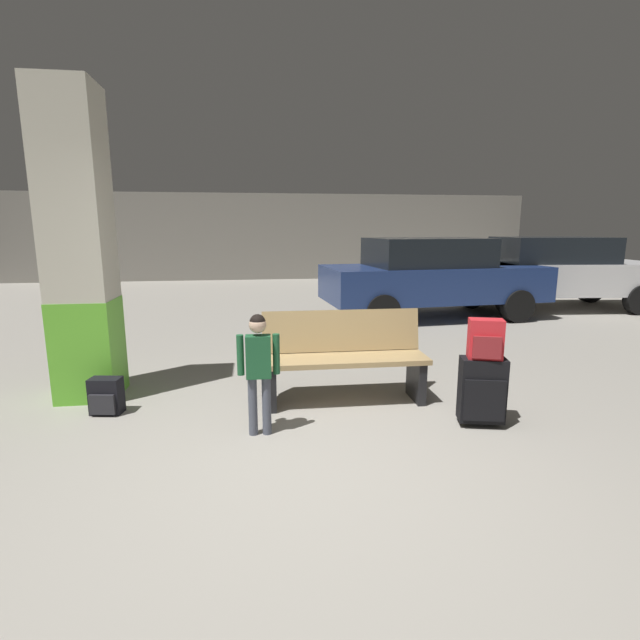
{
  "coord_description": "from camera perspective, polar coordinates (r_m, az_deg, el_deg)",
  "views": [
    {
      "loc": [
        -0.35,
        -2.97,
        1.7
      ],
      "look_at": [
        0.25,
        1.3,
        0.85
      ],
      "focal_mm": 26.38,
      "sensor_mm": 36.0,
      "label": 1
    }
  ],
  "objects": [
    {
      "name": "bench",
      "position": [
        4.66,
        2.95,
        -4.54
      ],
      "size": [
        1.61,
        0.55,
        0.89
      ],
      "color": "tan",
      "rests_on": "ground_plane"
    },
    {
      "name": "ground_plane",
      "position": [
        7.2,
        -5.0,
        -2.98
      ],
      "size": [
        18.0,
        18.0,
        0.1
      ],
      "primitive_type": "cube",
      "color": "gray"
    },
    {
      "name": "child",
      "position": [
        3.87,
        -7.48,
        -5.03
      ],
      "size": [
        0.35,
        0.21,
        1.02
      ],
      "color": "#4C5160",
      "rests_on": "ground_plane"
    },
    {
      "name": "backpack_bright",
      "position": [
        4.21,
        19.44,
        -2.25
      ],
      "size": [
        0.32,
        0.26,
        0.34
      ],
      "color": "red",
      "rests_on": "suitcase"
    },
    {
      "name": "parked_car_near",
      "position": [
        9.2,
        13.32,
        5.25
      ],
      "size": [
        4.23,
        2.07,
        1.51
      ],
      "color": "navy",
      "rests_on": "ground_plane"
    },
    {
      "name": "parked_car_side",
      "position": [
        11.13,
        26.59,
        5.35
      ],
      "size": [
        4.23,
        2.07,
        1.51
      ],
      "color": "silver",
      "rests_on": "ground_plane"
    },
    {
      "name": "suitcase",
      "position": [
        4.33,
        19.06,
        -8.05
      ],
      "size": [
        0.42,
        0.3,
        0.6
      ],
      "color": "black",
      "rests_on": "ground_plane"
    },
    {
      "name": "backpack_dark_floor",
      "position": [
        4.83,
        -24.52,
        -8.42
      ],
      "size": [
        0.3,
        0.23,
        0.34
      ],
      "color": "black",
      "rests_on": "ground_plane"
    },
    {
      "name": "structural_pillar",
      "position": [
        5.17,
        -27.15,
        7.7
      ],
      "size": [
        0.57,
        0.57,
        3.02
      ],
      "color": "#66C633",
      "rests_on": "ground_plane"
    },
    {
      "name": "garage_back_wall",
      "position": [
        15.84,
        -6.84,
        9.97
      ],
      "size": [
        18.0,
        0.12,
        2.8
      ],
      "primitive_type": "cube",
      "color": "gray",
      "rests_on": "ground_plane"
    }
  ]
}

